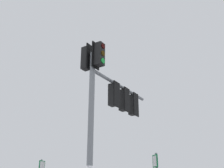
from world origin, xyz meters
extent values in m
cylinder|color=gray|center=(0.50, -0.51, 3.28)|extent=(0.20, 0.20, 6.56)
cylinder|color=gray|center=(2.43, 0.03, 5.86)|extent=(3.91, 1.22, 0.14)
cube|color=black|center=(0.42, -0.23, 6.41)|extent=(0.37, 0.37, 0.90)
cube|color=black|center=(0.46, -0.39, 6.41)|extent=(0.43, 0.16, 1.04)
cylinder|color=#360503|center=(0.37, -0.07, 6.71)|extent=(0.20, 0.08, 0.20)
cylinder|color=#3C2703|center=(0.37, -0.07, 6.41)|extent=(0.20, 0.08, 0.20)
cylinder|color=green|center=(0.37, -0.07, 6.11)|extent=(0.20, 0.08, 0.20)
cube|color=black|center=(0.58, -0.80, 6.41)|extent=(0.37, 0.37, 0.90)
cube|color=black|center=(0.53, -0.64, 6.41)|extent=(0.43, 0.16, 1.04)
cylinder|color=#360503|center=(0.62, -0.96, 6.71)|extent=(0.20, 0.08, 0.20)
cylinder|color=#3C2703|center=(0.62, -0.96, 6.41)|extent=(0.20, 0.08, 0.20)
cylinder|color=green|center=(0.62, -0.96, 6.11)|extent=(0.20, 0.08, 0.20)
cube|color=black|center=(1.85, -0.14, 5.31)|extent=(0.37, 0.37, 0.90)
cube|color=black|center=(1.90, -0.30, 5.31)|extent=(0.43, 0.16, 1.04)
cylinder|color=#360503|center=(1.80, 0.02, 5.61)|extent=(0.20, 0.09, 0.20)
cylinder|color=#3C2703|center=(1.80, 0.02, 5.31)|extent=(0.20, 0.09, 0.20)
cylinder|color=green|center=(1.80, 0.02, 5.01)|extent=(0.20, 0.09, 0.20)
cube|color=black|center=(2.62, 0.08, 5.31)|extent=(0.37, 0.37, 0.90)
cube|color=black|center=(2.67, -0.08, 5.31)|extent=(0.43, 0.16, 1.04)
cylinder|color=#360503|center=(2.58, 0.24, 5.61)|extent=(0.20, 0.08, 0.20)
cylinder|color=#3C2703|center=(2.58, 0.24, 5.31)|extent=(0.20, 0.08, 0.20)
cylinder|color=green|center=(2.58, 0.24, 5.01)|extent=(0.20, 0.08, 0.20)
cube|color=black|center=(3.40, 0.30, 5.31)|extent=(0.37, 0.37, 0.90)
cube|color=black|center=(3.45, 0.13, 5.31)|extent=(0.43, 0.16, 1.04)
cylinder|color=#360503|center=(3.35, 0.45, 5.61)|extent=(0.20, 0.09, 0.20)
cylinder|color=#3C2703|center=(3.35, 0.45, 5.31)|extent=(0.20, 0.09, 0.20)
cylinder|color=green|center=(3.35, 0.45, 5.01)|extent=(0.20, 0.09, 0.20)
cube|color=#0C7238|center=(0.76, 3.14, 2.79)|extent=(0.35, 0.19, 0.35)
cube|color=white|center=(0.77, 3.13, 2.79)|extent=(0.29, 0.15, 0.29)
cube|color=#0C7238|center=(1.24, -2.60, 2.54)|extent=(0.15, 0.27, 0.35)
cube|color=white|center=(1.22, -2.60, 2.54)|extent=(0.10, 0.21, 0.29)
camera|label=1|loc=(-5.03, -7.79, 1.71)|focal=44.09mm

